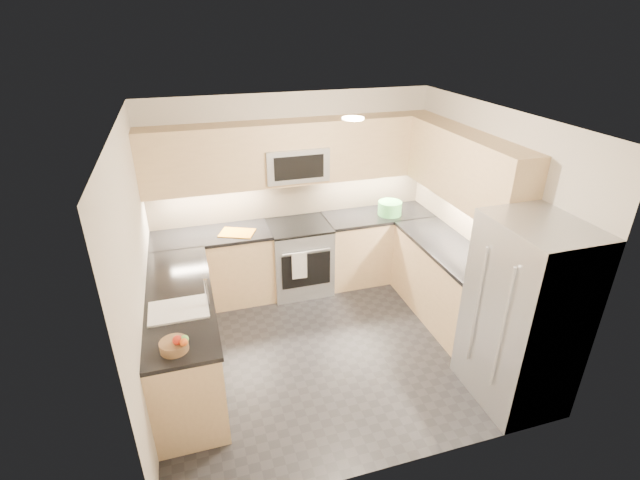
{
  "coord_description": "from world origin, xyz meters",
  "views": [
    {
      "loc": [
        -1.28,
        -3.9,
        3.33
      ],
      "look_at": [
        0.0,
        0.35,
        1.15
      ],
      "focal_mm": 26.0,
      "sensor_mm": 36.0,
      "label": 1
    }
  ],
  "objects_px": {
    "gas_range": "(300,258)",
    "cutting_board": "(237,233)",
    "refrigerator": "(523,315)",
    "microwave": "(295,163)",
    "fruit_basket": "(174,346)",
    "utensil_bowl": "(390,208)"
  },
  "relations": [
    {
      "from": "microwave",
      "to": "refrigerator",
      "type": "height_order",
      "value": "microwave"
    },
    {
      "from": "gas_range",
      "to": "microwave",
      "type": "relative_size",
      "value": 1.2
    },
    {
      "from": "fruit_basket",
      "to": "utensil_bowl",
      "type": "bearing_deg",
      "value": 36.22
    },
    {
      "from": "utensil_bowl",
      "to": "fruit_basket",
      "type": "distance_m",
      "value": 3.43
    },
    {
      "from": "utensil_bowl",
      "to": "cutting_board",
      "type": "height_order",
      "value": "utensil_bowl"
    },
    {
      "from": "gas_range",
      "to": "refrigerator",
      "type": "height_order",
      "value": "refrigerator"
    },
    {
      "from": "cutting_board",
      "to": "fruit_basket",
      "type": "bearing_deg",
      "value": -110.69
    },
    {
      "from": "microwave",
      "to": "utensil_bowl",
      "type": "relative_size",
      "value": 2.45
    },
    {
      "from": "microwave",
      "to": "refrigerator",
      "type": "xyz_separation_m",
      "value": [
        1.45,
        -2.55,
        -0.8
      ]
    },
    {
      "from": "gas_range",
      "to": "cutting_board",
      "type": "height_order",
      "value": "cutting_board"
    },
    {
      "from": "microwave",
      "to": "cutting_board",
      "type": "relative_size",
      "value": 1.9
    },
    {
      "from": "gas_range",
      "to": "cutting_board",
      "type": "distance_m",
      "value": 0.92
    },
    {
      "from": "gas_range",
      "to": "refrigerator",
      "type": "xyz_separation_m",
      "value": [
        1.45,
        -2.43,
        0.45
      ]
    },
    {
      "from": "gas_range",
      "to": "microwave",
      "type": "height_order",
      "value": "microwave"
    },
    {
      "from": "refrigerator",
      "to": "cutting_board",
      "type": "bearing_deg",
      "value": 133.2
    },
    {
      "from": "gas_range",
      "to": "fruit_basket",
      "type": "distance_m",
      "value": 2.64
    },
    {
      "from": "microwave",
      "to": "refrigerator",
      "type": "bearing_deg",
      "value": -60.38
    },
    {
      "from": "gas_range",
      "to": "fruit_basket",
      "type": "xyz_separation_m",
      "value": [
        -1.54,
        -2.07,
        0.53
      ]
    },
    {
      "from": "refrigerator",
      "to": "fruit_basket",
      "type": "xyz_separation_m",
      "value": [
        -2.99,
        0.36,
        0.08
      ]
    },
    {
      "from": "refrigerator",
      "to": "fruit_basket",
      "type": "bearing_deg",
      "value": 173.23
    },
    {
      "from": "refrigerator",
      "to": "cutting_board",
      "type": "height_order",
      "value": "refrigerator"
    },
    {
      "from": "microwave",
      "to": "fruit_basket",
      "type": "xyz_separation_m",
      "value": [
        -1.54,
        -2.19,
        -0.72
      ]
    }
  ]
}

